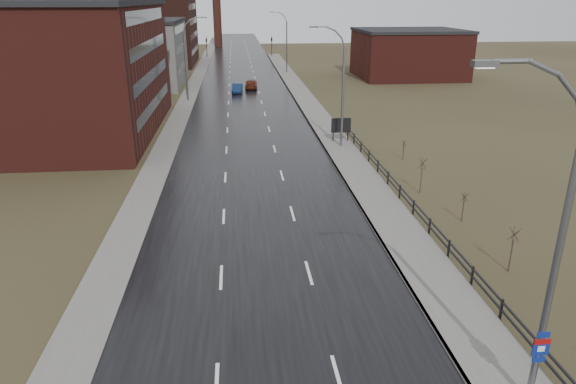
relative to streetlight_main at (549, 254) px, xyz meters
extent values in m
cube|color=black|center=(-8.47, 58.00, -6.03)|extent=(14.00, 300.00, 0.06)
cube|color=#595651|center=(0.13, 33.00, -5.97)|extent=(3.20, 180.00, 0.18)
cube|color=slate|center=(-1.39, 33.00, -5.97)|extent=(0.16, 180.00, 0.18)
cube|color=#595651|center=(-16.67, 58.00, -6.00)|extent=(2.40, 260.00, 0.12)
cube|color=#471914|center=(-29.47, 43.00, 0.44)|extent=(22.00, 28.00, 13.00)
cube|color=black|center=(-29.47, 43.00, 7.19)|extent=(22.44, 28.56, 0.50)
cube|color=black|center=(-18.49, 43.00, -3.06)|extent=(0.06, 22.40, 1.20)
cube|color=black|center=(-18.49, 43.00, -0.06)|extent=(0.06, 22.40, 1.20)
cube|color=black|center=(-18.49, 43.00, 2.94)|extent=(0.06, 22.40, 1.20)
cube|color=black|center=(-18.49, 43.00, 5.94)|extent=(0.06, 22.40, 1.20)
cube|color=slate|center=(-26.47, 76.00, -1.06)|extent=(16.00, 20.00, 10.00)
cube|color=black|center=(-26.47, 76.00, 4.19)|extent=(16.32, 20.40, 0.50)
cube|color=black|center=(-18.49, 76.00, -3.06)|extent=(0.06, 16.00, 1.20)
cube|color=black|center=(-18.49, 76.00, -0.06)|extent=(0.06, 16.00, 1.20)
cube|color=black|center=(-18.49, 76.00, 2.94)|extent=(0.06, 16.00, 1.20)
cube|color=#331611|center=(-31.47, 106.00, 1.44)|extent=(26.00, 24.00, 15.00)
cube|color=black|center=(-18.49, 106.00, -3.06)|extent=(0.06, 19.20, 1.20)
cube|color=black|center=(-18.49, 106.00, -0.06)|extent=(0.06, 19.20, 1.20)
cube|color=black|center=(-18.49, 106.00, 2.94)|extent=(0.06, 19.20, 1.20)
cube|color=black|center=(-18.49, 106.00, 5.94)|extent=(0.06, 19.20, 1.20)
cube|color=#471914|center=(21.83, 80.00, -2.06)|extent=(18.00, 16.00, 8.00)
cube|color=black|center=(21.83, 80.00, 2.19)|extent=(18.36, 16.32, 0.50)
cylinder|color=slate|center=(0.33, 0.00, -1.06)|extent=(0.24, 0.24, 10.00)
cylinder|color=slate|center=(-0.41, 0.00, 5.22)|extent=(0.91, 0.14, 0.91)
cylinder|color=slate|center=(-1.22, 0.00, 5.76)|extent=(1.12, 0.14, 0.57)
cylinder|color=slate|center=(-2.19, 0.00, 5.95)|extent=(1.15, 0.14, 0.14)
cube|color=slate|center=(-2.94, 0.00, 5.90)|extent=(0.70, 0.28, 0.18)
cube|color=silver|center=(-2.94, 0.00, 5.80)|extent=(0.50, 0.20, 0.04)
cube|color=navy|center=(0.33, -0.12, -3.01)|extent=(0.45, 0.04, 0.22)
cube|color=navy|center=(0.33, -0.12, -3.51)|extent=(0.60, 0.04, 0.65)
cube|color=maroon|center=(0.33, -0.13, -3.28)|extent=(0.60, 0.04, 0.20)
cube|color=navy|center=(0.33, -0.12, -4.01)|extent=(0.45, 0.04, 0.22)
cube|color=silver|center=(0.33, -0.14, -3.56)|extent=(0.26, 0.02, 0.22)
cylinder|color=slate|center=(0.33, 34.00, -1.31)|extent=(0.24, 0.24, 9.50)
cylinder|color=slate|center=(0.16, 34.00, 3.84)|extent=(0.51, 0.14, 0.98)
cylinder|color=slate|center=(-0.32, 34.00, 4.56)|extent=(0.81, 0.14, 0.81)
cylinder|color=slate|center=(-1.03, 34.00, 5.04)|extent=(0.98, 0.14, 0.51)
cylinder|color=slate|center=(-1.87, 34.00, 5.20)|extent=(1.01, 0.14, 0.14)
cube|color=slate|center=(-2.56, 34.00, 5.15)|extent=(0.70, 0.28, 0.18)
cube|color=silver|center=(-2.56, 34.00, 5.05)|extent=(0.50, 0.20, 0.04)
cylinder|color=slate|center=(-16.47, 60.00, -1.31)|extent=(0.24, 0.24, 9.50)
cylinder|color=slate|center=(-16.30, 60.00, 3.84)|extent=(0.51, 0.14, 0.98)
cylinder|color=slate|center=(-15.83, 60.00, 4.56)|extent=(0.81, 0.14, 0.81)
cylinder|color=slate|center=(-15.11, 60.00, 5.04)|extent=(0.98, 0.14, 0.51)
cylinder|color=slate|center=(-14.27, 60.00, 5.20)|extent=(1.01, 0.14, 0.14)
cube|color=slate|center=(-13.59, 60.00, 5.15)|extent=(0.70, 0.28, 0.18)
cube|color=silver|center=(-13.59, 60.00, 5.05)|extent=(0.50, 0.20, 0.04)
cylinder|color=slate|center=(0.33, 88.00, -1.31)|extent=(0.24, 0.24, 9.50)
cylinder|color=slate|center=(0.16, 88.00, 3.84)|extent=(0.51, 0.14, 0.98)
cylinder|color=slate|center=(-0.32, 88.00, 4.56)|extent=(0.81, 0.14, 0.81)
cylinder|color=slate|center=(-1.03, 88.00, 5.04)|extent=(0.98, 0.14, 0.51)
cylinder|color=slate|center=(-1.87, 88.00, 5.20)|extent=(1.01, 0.14, 0.14)
cube|color=slate|center=(-2.56, 88.00, 5.15)|extent=(0.70, 0.28, 0.18)
cube|color=silver|center=(-2.56, 88.00, 5.05)|extent=(0.50, 0.20, 0.04)
cube|color=black|center=(1.83, 2.00, -5.51)|extent=(0.10, 0.10, 1.10)
cube|color=black|center=(1.83, 5.00, -5.51)|extent=(0.10, 0.10, 1.10)
cube|color=black|center=(1.83, 8.00, -5.51)|extent=(0.10, 0.10, 1.10)
cube|color=black|center=(1.83, 11.00, -5.51)|extent=(0.10, 0.10, 1.10)
cube|color=black|center=(1.83, 14.00, -5.51)|extent=(0.10, 0.10, 1.10)
cube|color=black|center=(1.83, 17.00, -5.51)|extent=(0.10, 0.10, 1.10)
cube|color=black|center=(1.83, 20.00, -5.51)|extent=(0.10, 0.10, 1.10)
cube|color=black|center=(1.83, 23.00, -5.51)|extent=(0.10, 0.10, 1.10)
cube|color=black|center=(1.83, 26.00, -5.51)|extent=(0.10, 0.10, 1.10)
cube|color=black|center=(1.83, 29.00, -5.51)|extent=(0.10, 0.10, 1.10)
cube|color=black|center=(1.83, 32.00, -5.51)|extent=(0.10, 0.10, 1.10)
cube|color=black|center=(1.83, 35.00, -5.51)|extent=(0.10, 0.10, 1.10)
cube|color=black|center=(1.83, 38.00, -5.51)|extent=(0.10, 0.10, 1.10)
cube|color=black|center=(1.83, 41.00, -5.51)|extent=(0.10, 0.10, 1.10)
cube|color=black|center=(1.83, 16.50, -5.11)|extent=(0.08, 53.00, 0.10)
cube|color=black|center=(1.83, 16.50, -5.51)|extent=(0.08, 53.00, 0.10)
cylinder|color=#382D23|center=(4.44, 9.20, -5.13)|extent=(0.08, 0.08, 1.87)
cylinder|color=#382D23|center=(4.49, 9.20, -3.91)|extent=(0.04, 0.63, 0.74)
cylinder|color=#382D23|center=(4.45, 9.25, -3.91)|extent=(0.60, 0.24, 0.75)
cylinder|color=#382D23|center=(4.40, 9.23, -3.91)|extent=(0.36, 0.53, 0.75)
cylinder|color=#382D23|center=(4.40, 9.17, -3.91)|extent=(0.36, 0.53, 0.75)
cylinder|color=#382D23|center=(4.45, 9.15, -3.91)|extent=(0.60, 0.24, 0.75)
cylinder|color=#382D23|center=(4.70, 15.78, -5.33)|extent=(0.08, 0.08, 1.46)
cylinder|color=#382D23|center=(4.75, 15.78, -4.38)|extent=(0.04, 0.50, 0.58)
cylinder|color=#382D23|center=(4.71, 15.83, -4.38)|extent=(0.47, 0.19, 0.59)
cylinder|color=#382D23|center=(4.66, 15.81, -4.38)|extent=(0.29, 0.42, 0.60)
cylinder|color=#382D23|center=(4.66, 15.75, -4.38)|extent=(0.29, 0.42, 0.60)
cylinder|color=#382D23|center=(4.71, 15.73, -4.38)|extent=(0.47, 0.19, 0.59)
cylinder|color=#382D23|center=(3.75, 21.09, -5.05)|extent=(0.08, 0.08, 2.01)
cylinder|color=#382D23|center=(3.80, 21.09, -3.75)|extent=(0.04, 0.67, 0.79)
cylinder|color=#382D23|center=(3.76, 21.13, -3.75)|extent=(0.64, 0.25, 0.80)
cylinder|color=#382D23|center=(3.70, 21.12, -3.75)|extent=(0.38, 0.57, 0.81)
cylinder|color=#382D23|center=(3.70, 21.06, -3.75)|extent=(0.38, 0.57, 0.81)
cylinder|color=#382D23|center=(3.76, 21.04, -3.75)|extent=(0.64, 0.25, 0.80)
cylinder|color=#382D23|center=(5.10, 29.50, -5.40)|extent=(0.08, 0.08, 1.31)
cylinder|color=#382D23|center=(5.15, 29.50, -4.55)|extent=(0.04, 0.45, 0.53)
cylinder|color=#382D23|center=(5.12, 29.55, -4.55)|extent=(0.43, 0.18, 0.53)
cylinder|color=#382D23|center=(5.06, 29.53, -4.55)|extent=(0.26, 0.38, 0.54)
cylinder|color=#382D23|center=(5.06, 29.47, -4.55)|extent=(0.26, 0.38, 0.54)
cylinder|color=#382D23|center=(5.12, 29.45, -4.55)|extent=(0.43, 0.18, 0.53)
cube|color=black|center=(-0.12, 35.84, -5.16)|extent=(0.10, 0.10, 1.80)
cube|color=black|center=(1.38, 35.84, -5.16)|extent=(0.10, 0.10, 1.80)
cube|color=silver|center=(0.63, 35.79, -4.27)|extent=(1.88, 0.08, 1.38)
cube|color=black|center=(0.63, 35.74, -4.27)|extent=(1.98, 0.04, 1.48)
cylinder|color=black|center=(-16.47, 118.00, -3.46)|extent=(0.16, 0.16, 5.20)
imported|color=black|center=(-16.47, 118.00, -1.31)|extent=(0.58, 2.73, 1.10)
sphere|color=#FF190C|center=(-16.47, 117.85, -1.01)|extent=(0.18, 0.18, 0.18)
cylinder|color=black|center=(-0.47, 118.00, -3.46)|extent=(0.16, 0.16, 5.20)
imported|color=black|center=(-0.47, 118.00, -1.31)|extent=(0.58, 2.73, 1.10)
sphere|color=#FF190C|center=(-0.47, 117.85, -1.01)|extent=(0.18, 0.18, 0.18)
imported|color=#0E2049|center=(-9.46, 65.68, -5.36)|extent=(1.76, 4.35, 1.40)
imported|color=#531E0D|center=(-7.23, 69.24, -5.26)|extent=(2.11, 4.75, 1.59)
camera|label=1|loc=(-9.65, -13.56, 7.55)|focal=32.00mm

